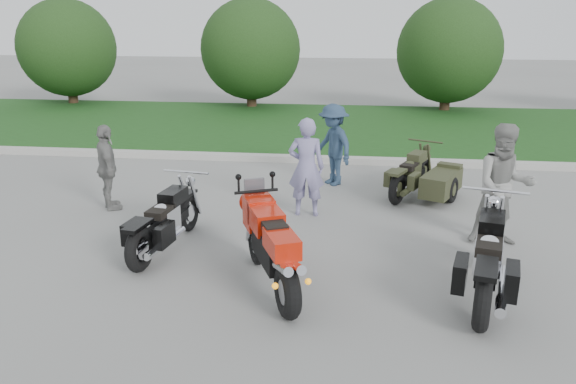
# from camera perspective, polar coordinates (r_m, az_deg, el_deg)

# --- Properties ---
(ground) EXTENTS (80.00, 80.00, 0.00)m
(ground) POSITION_cam_1_polar(r_m,az_deg,el_deg) (7.89, 0.10, -7.94)
(ground) COLOR gray
(ground) RESTS_ON ground
(curb) EXTENTS (60.00, 0.30, 0.15)m
(curb) POSITION_cam_1_polar(r_m,az_deg,el_deg) (13.51, 3.11, 3.32)
(curb) COLOR #ADABA3
(curb) RESTS_ON ground
(grass_strip) EXTENTS (60.00, 8.00, 0.14)m
(grass_strip) POSITION_cam_1_polar(r_m,az_deg,el_deg) (17.56, 4.04, 6.62)
(grass_strip) COLOR #22561D
(grass_strip) RESTS_ON ground
(tree_far_left) EXTENTS (3.60, 3.60, 4.00)m
(tree_far_left) POSITION_cam_1_polar(r_m,az_deg,el_deg) (23.28, -21.50, 13.46)
(tree_far_left) COLOR #3F2B1C
(tree_far_left) RESTS_ON ground
(tree_mid_left) EXTENTS (3.60, 3.60, 4.00)m
(tree_mid_left) POSITION_cam_1_polar(r_m,az_deg,el_deg) (20.96, -3.81, 14.26)
(tree_mid_left) COLOR #3F2B1C
(tree_mid_left) RESTS_ON ground
(tree_mid_right) EXTENTS (3.60, 3.60, 4.00)m
(tree_mid_right) POSITION_cam_1_polar(r_m,az_deg,el_deg) (20.85, 16.04, 13.63)
(tree_mid_right) COLOR #3F2B1C
(tree_mid_right) RESTS_ON ground
(sportbike_red) EXTENTS (1.05, 2.10, 1.06)m
(sportbike_red) POSITION_cam_1_polar(r_m,az_deg,el_deg) (7.12, -1.73, -5.41)
(sportbike_red) COLOR black
(sportbike_red) RESTS_ON ground
(cruiser_left) EXTENTS (0.51, 2.21, 0.85)m
(cruiser_left) POSITION_cam_1_polar(r_m,az_deg,el_deg) (8.53, -12.54, -3.21)
(cruiser_left) COLOR black
(cruiser_left) RESTS_ON ground
(cruiser_right) EXTENTS (0.78, 2.45, 0.96)m
(cruiser_right) POSITION_cam_1_polar(r_m,az_deg,el_deg) (7.37, 19.64, -6.76)
(cruiser_right) COLOR black
(cruiser_right) RESTS_ON ground
(cruiser_sidecar) EXTENTS (1.51, 1.93, 0.80)m
(cruiser_sidecar) POSITION_cam_1_polar(r_m,az_deg,el_deg) (11.08, 14.03, 1.20)
(cruiser_sidecar) COLOR black
(cruiser_sidecar) RESTS_ON ground
(person_stripe) EXTENTS (0.64, 0.43, 1.74)m
(person_stripe) POSITION_cam_1_polar(r_m,az_deg,el_deg) (9.75, 1.87, 2.53)
(person_stripe) COLOR #8680AE
(person_stripe) RESTS_ON ground
(person_grey) EXTENTS (0.91, 0.71, 1.88)m
(person_grey) POSITION_cam_1_polar(r_m,az_deg,el_deg) (9.07, 21.08, 0.62)
(person_grey) COLOR gray
(person_grey) RESTS_ON ground
(person_denim) EXTENTS (1.17, 1.24, 1.68)m
(person_denim) POSITION_cam_1_polar(r_m,az_deg,el_deg) (11.61, 4.61, 4.80)
(person_denim) COLOR navy
(person_denim) RESTS_ON ground
(person_back) EXTENTS (0.81, 0.98, 1.56)m
(person_back) POSITION_cam_1_polar(r_m,az_deg,el_deg) (10.57, -17.89, 2.36)
(person_back) COLOR gray
(person_back) RESTS_ON ground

